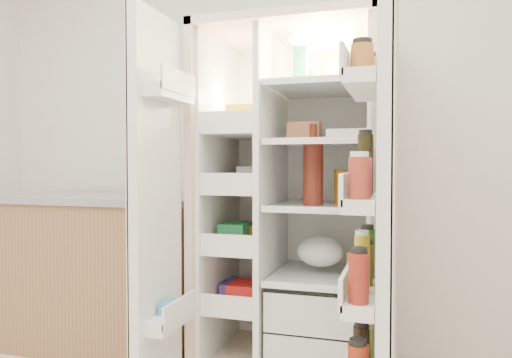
% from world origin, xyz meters
% --- Properties ---
extents(wall_back, '(4.00, 0.02, 2.70)m').
position_xyz_m(wall_back, '(0.00, 2.00, 1.35)').
color(wall_back, silver).
rests_on(wall_back, floor).
extents(refrigerator, '(0.92, 0.70, 1.80)m').
position_xyz_m(refrigerator, '(0.14, 1.65, 0.74)').
color(refrigerator, beige).
rests_on(refrigerator, floor).
extents(freezer_door, '(0.15, 0.40, 1.72)m').
position_xyz_m(freezer_door, '(-0.37, 1.05, 0.89)').
color(freezer_door, white).
rests_on(freezer_door, floor).
extents(fridge_door, '(0.17, 0.58, 1.72)m').
position_xyz_m(fridge_door, '(0.61, 0.96, 0.87)').
color(fridge_door, white).
rests_on(fridge_door, floor).
extents(kitchen_counter, '(1.25, 0.67, 0.91)m').
position_xyz_m(kitchen_counter, '(-1.00, 1.64, 0.46)').
color(kitchen_counter, '#9B704D').
rests_on(kitchen_counter, floor).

